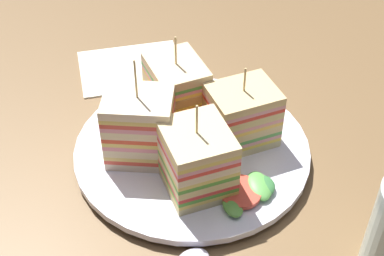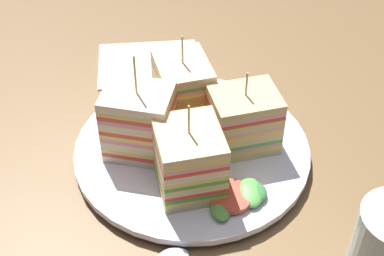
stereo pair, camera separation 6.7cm
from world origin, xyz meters
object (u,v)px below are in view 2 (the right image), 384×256
at_px(plate, 192,150).
at_px(napkin, 149,63).
at_px(sandwich_wedge_3, 139,122).
at_px(sandwich_wedge_2, 183,90).
at_px(chip_pile, 182,132).
at_px(sandwich_wedge_1, 243,120).
at_px(sandwich_wedge_0, 189,159).

xyz_separation_m(plate, napkin, (-0.07, 0.19, -0.01)).
bearing_deg(sandwich_wedge_3, plate, 16.59).
relative_size(plate, sandwich_wedge_3, 2.10).
xyz_separation_m(sandwich_wedge_2, napkin, (-0.06, 0.13, -0.05)).
bearing_deg(chip_pile, sandwich_wedge_2, 91.69).
distance_m(sandwich_wedge_1, sandwich_wedge_3, 0.12).
distance_m(sandwich_wedge_3, napkin, 0.21).
distance_m(sandwich_wedge_2, napkin, 0.15).
relative_size(sandwich_wedge_0, sandwich_wedge_2, 0.96).
bearing_deg(sandwich_wedge_3, sandwich_wedge_1, 17.51).
bearing_deg(chip_pile, sandwich_wedge_3, -154.31).
distance_m(sandwich_wedge_2, sandwich_wedge_3, 0.08).
height_order(sandwich_wedge_2, sandwich_wedge_3, sandwich_wedge_3).
bearing_deg(chip_pile, napkin, 109.26).
bearing_deg(sandwich_wedge_1, napkin, -70.97).
relative_size(plate, napkin, 1.93).
relative_size(plate, sandwich_wedge_0, 2.50).
xyz_separation_m(sandwich_wedge_1, napkin, (-0.13, 0.18, -0.05)).
height_order(sandwich_wedge_1, sandwich_wedge_2, sandwich_wedge_2).
bearing_deg(napkin, plate, -68.69).
bearing_deg(sandwich_wedge_1, chip_pile, -21.09).
relative_size(sandwich_wedge_1, sandwich_wedge_3, 0.78).
bearing_deg(sandwich_wedge_0, plate, -15.55).
relative_size(sandwich_wedge_1, chip_pile, 1.49).
bearing_deg(napkin, sandwich_wedge_0, -73.46).
xyz_separation_m(plate, chip_pile, (-0.01, 0.01, 0.02)).
distance_m(sandwich_wedge_3, chip_pile, 0.06).
bearing_deg(sandwich_wedge_0, sandwich_wedge_3, 33.20).
distance_m(plate, sandwich_wedge_1, 0.07).
xyz_separation_m(plate, sandwich_wedge_3, (-0.06, -0.01, 0.05)).
relative_size(sandwich_wedge_3, chip_pile, 1.93).
relative_size(sandwich_wedge_0, sandwich_wedge_3, 0.84).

